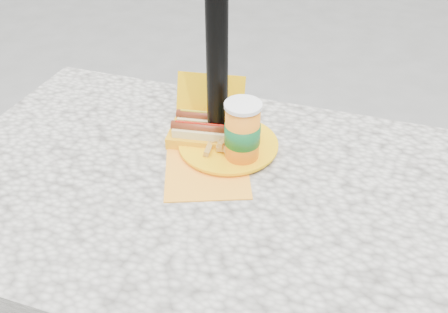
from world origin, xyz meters
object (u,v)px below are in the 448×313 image
(umbrella_pole, at_px, (217,3))
(fries_plate, at_px, (227,145))
(hotdog_box, at_px, (205,128))
(soda_cup, at_px, (242,133))

(umbrella_pole, xyz_separation_m, fries_plate, (0.03, -0.03, -0.34))
(umbrella_pole, distance_m, fries_plate, 0.34)
(hotdog_box, distance_m, soda_cup, 0.14)
(soda_cup, bearing_deg, hotdog_box, 152.05)
(hotdog_box, distance_m, fries_plate, 0.07)
(umbrella_pole, relative_size, soda_cup, 13.96)
(hotdog_box, relative_size, soda_cup, 1.24)
(fries_plate, height_order, soda_cup, soda_cup)
(hotdog_box, height_order, fries_plate, hotdog_box)
(umbrella_pole, bearing_deg, fries_plate, -40.98)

